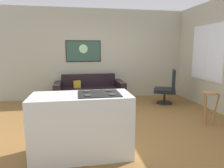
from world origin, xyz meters
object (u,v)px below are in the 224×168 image
object	(u,v)px
couch	(90,93)
wall_painting	(83,51)
bar_stool	(209,100)
armchair	(168,88)
coffee_table	(92,99)

from	to	relation	value
couch	wall_painting	world-z (taller)	wall_painting
bar_stool	wall_painting	distance (m)	3.82
bar_stool	couch	bearing A→B (deg)	137.41
armchair	couch	bearing A→B (deg)	167.99
coffee_table	wall_painting	bearing A→B (deg)	94.19
couch	bar_stool	world-z (taller)	couch
coffee_table	wall_painting	xyz separation A→B (m)	(-0.12, 1.68, 1.11)
coffee_table	couch	bearing A→B (deg)	89.50
armchair	coffee_table	bearing A→B (deg)	-164.69
coffee_table	wall_painting	size ratio (longest dim) A/B	0.99
couch	coffee_table	xyz separation A→B (m)	(-0.01, -1.08, 0.10)
couch	coffee_table	size ratio (longest dim) A/B	1.88
couch	armchair	world-z (taller)	armchair
armchair	bar_stool	xyz separation A→B (m)	(0.12, -1.68, 0.05)
wall_painting	couch	bearing A→B (deg)	-77.54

